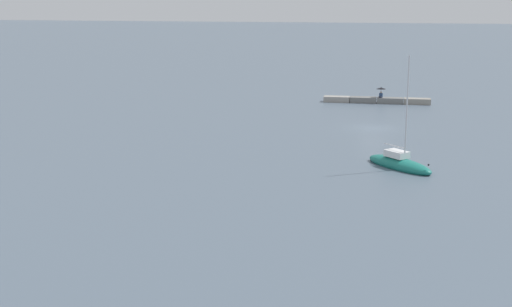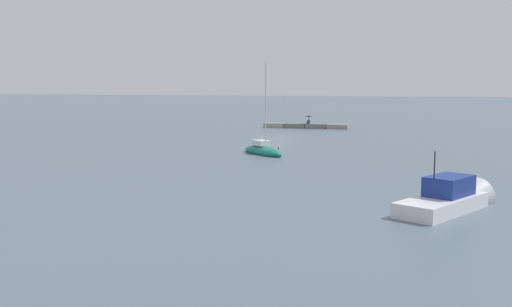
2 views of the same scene
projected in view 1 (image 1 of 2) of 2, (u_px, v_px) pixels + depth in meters
ground_plane at (373, 128)px, 69.60m from camera, size 500.00×500.00×0.00m
seawall_pier at (377, 100)px, 85.43m from camera, size 12.57×1.42×0.68m
person_seated_blue_left at (381, 95)px, 85.12m from camera, size 0.49×0.66×0.73m
umbrella_open_black at (381, 88)px, 85.05m from camera, size 1.13×1.13×1.25m
sailboat_teal_near at (399, 164)px, 53.84m from camera, size 5.67×5.80×8.76m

